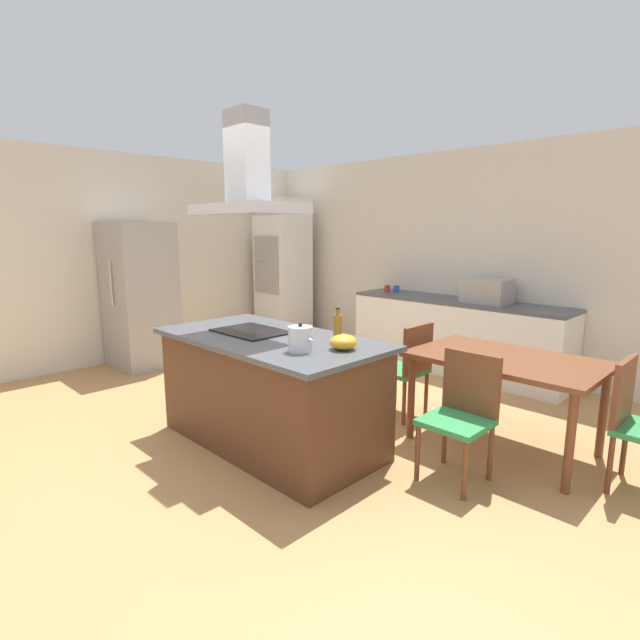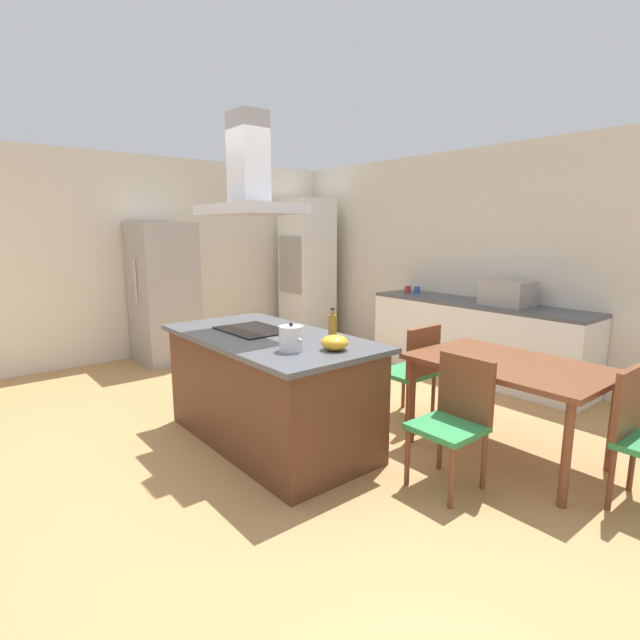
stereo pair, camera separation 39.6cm
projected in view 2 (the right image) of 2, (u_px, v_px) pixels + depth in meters
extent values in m
plane|color=tan|center=(392.00, 400.00, 4.96)|extent=(16.00, 16.00, 0.00)
cube|color=beige|center=(494.00, 262.00, 5.80)|extent=(7.20, 0.10, 2.70)
cube|color=beige|center=(195.00, 256.00, 7.02)|extent=(0.10, 8.80, 2.70)
cube|color=#59331E|center=(269.00, 391.00, 3.95)|extent=(1.83, 0.90, 0.86)
cube|color=#4C4F54|center=(268.00, 338.00, 3.86)|extent=(1.93, 1.00, 0.04)
cube|color=black|center=(253.00, 330.00, 4.04)|extent=(0.60, 0.44, 0.01)
cylinder|color=silver|center=(291.00, 338.00, 3.35)|extent=(0.17, 0.17, 0.18)
sphere|color=black|center=(291.00, 324.00, 3.33)|extent=(0.03, 0.03, 0.03)
cone|color=silver|center=(300.00, 340.00, 3.27)|extent=(0.06, 0.03, 0.04)
cylinder|color=olive|center=(333.00, 329.00, 3.59)|extent=(0.06, 0.06, 0.21)
cylinder|color=olive|center=(333.00, 312.00, 3.57)|extent=(0.03, 0.03, 0.04)
cylinder|color=black|center=(333.00, 309.00, 3.56)|extent=(0.03, 0.03, 0.01)
ellipsoid|color=gold|center=(335.00, 343.00, 3.38)|extent=(0.19, 0.19, 0.11)
cube|color=white|center=(474.00, 341.00, 5.72)|extent=(2.67, 0.62, 0.86)
cube|color=#4C4F54|center=(477.00, 304.00, 5.63)|extent=(2.67, 0.62, 0.04)
cube|color=#9E9993|center=(507.00, 293.00, 5.32)|extent=(0.50, 0.38, 0.28)
cylinder|color=red|center=(408.00, 289.00, 6.42)|extent=(0.08, 0.08, 0.09)
cylinder|color=#2D56B2|center=(417.00, 290.00, 6.36)|extent=(0.08, 0.08, 0.09)
cube|color=white|center=(307.00, 270.00, 7.68)|extent=(0.70, 0.64, 2.20)
cube|color=#9E9993|center=(290.00, 248.00, 7.41)|extent=(0.56, 0.02, 0.36)
cube|color=#9E9993|center=(290.00, 277.00, 7.49)|extent=(0.56, 0.02, 0.48)
cube|color=#9E9993|center=(164.00, 293.00, 6.33)|extent=(0.80, 0.70, 1.82)
cylinder|color=beige|center=(136.00, 281.00, 6.02)|extent=(0.02, 0.02, 0.55)
cube|color=brown|center=(509.00, 365.00, 3.63)|extent=(1.40, 0.90, 0.04)
cylinder|color=brown|center=(412.00, 401.00, 3.94)|extent=(0.06, 0.06, 0.71)
cylinder|color=brown|center=(566.00, 454.00, 3.00)|extent=(0.06, 0.06, 0.71)
cylinder|color=brown|center=(465.00, 383.00, 4.41)|extent=(0.06, 0.06, 0.71)
cylinder|color=brown|center=(613.00, 424.00, 3.46)|extent=(0.06, 0.06, 0.71)
cube|color=brown|center=(629.00, 401.00, 3.03)|extent=(0.04, 0.42, 0.44)
cylinder|color=brown|center=(632.00, 462.00, 3.22)|extent=(0.04, 0.04, 0.41)
cylinder|color=brown|center=(611.00, 479.00, 3.00)|extent=(0.04, 0.04, 0.41)
cube|color=#33934C|center=(447.00, 428.00, 3.22)|extent=(0.42, 0.42, 0.04)
cube|color=brown|center=(466.00, 387.00, 3.30)|extent=(0.42, 0.04, 0.44)
cylinder|color=brown|center=(452.00, 478.00, 3.02)|extent=(0.04, 0.04, 0.41)
cylinder|color=brown|center=(407.00, 457.00, 3.29)|extent=(0.04, 0.04, 0.41)
cylinder|color=brown|center=(484.00, 461.00, 3.24)|extent=(0.04, 0.04, 0.41)
cylinder|color=brown|center=(440.00, 443.00, 3.51)|extent=(0.04, 0.04, 0.41)
cube|color=#33934C|center=(406.00, 373.00, 4.45)|extent=(0.42, 0.42, 0.04)
cube|color=brown|center=(424.00, 352.00, 4.26)|extent=(0.04, 0.42, 0.44)
cylinder|color=brown|center=(378.00, 395.00, 4.52)|extent=(0.04, 0.04, 0.41)
cylinder|color=brown|center=(403.00, 387.00, 4.74)|extent=(0.04, 0.04, 0.41)
cylinder|color=brown|center=(408.00, 406.00, 4.24)|extent=(0.04, 0.04, 0.41)
cylinder|color=brown|center=(433.00, 397.00, 4.47)|extent=(0.04, 0.04, 0.41)
cube|color=#ADADB2|center=(250.00, 209.00, 3.85)|extent=(0.90, 0.55, 0.08)
cube|color=#ADADB2|center=(248.00, 159.00, 3.78)|extent=(0.28, 0.24, 0.70)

